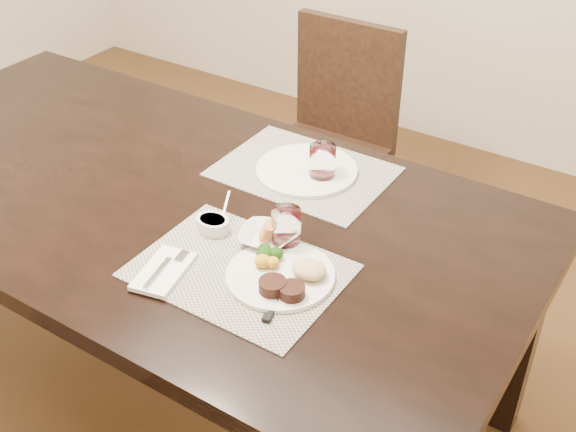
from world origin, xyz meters
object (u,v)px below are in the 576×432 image
Objects in this scene: dinner_plate at (284,275)px; far_plate at (307,170)px; chair_far at (332,132)px; wine_glass_near at (286,229)px; cracker_bowl at (266,236)px; steak_knife at (279,302)px.

dinner_plate is 0.46m from far_plate.
chair_far is at bearing 113.76° from far_plate.
far_plate is at bearing -66.24° from chair_far.
wine_glass_near is (0.42, -0.95, 0.29)m from chair_far.
wine_glass_near reaches higher than cracker_bowl.
chair_far reaches higher than far_plate.
chair_far is at bearing 113.67° from wine_glass_near.
far_plate is at bearing 100.71° from dinner_plate.
chair_far reaches higher than dinner_plate.
dinner_plate is at bearing -58.99° from wine_glass_near.
cracker_bowl is 0.06m from wine_glass_near.
chair_far is at bearing 99.57° from steak_knife.
steak_knife is 0.22m from cracker_bowl.
cracker_bowl is (-0.11, 0.09, 0.00)m from dinner_plate.
chair_far reaches higher than cracker_bowl.
steak_knife is at bearing -64.52° from far_plate.
wine_glass_near is at bearing 103.71° from steak_knife.
cracker_bowl is 0.34m from far_plate.
dinner_plate is 0.13m from wine_glass_near.
far_plate is (-0.23, 0.49, 0.00)m from steak_knife.
far_plate is at bearing 100.55° from steak_knife.
chair_far is at bearing 99.59° from dinner_plate.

